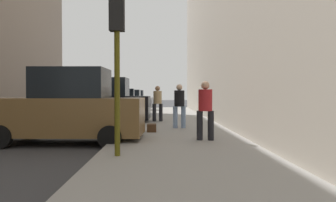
% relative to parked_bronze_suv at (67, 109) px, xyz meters
% --- Properties ---
extents(ground_plane, '(120.00, 120.00, 0.00)m').
position_rel_parked_bronze_suv_xyz_m(ground_plane, '(-2.65, 1.81, -1.03)').
color(ground_plane, '#38383A').
extents(sidewalk, '(4.00, 40.00, 0.15)m').
position_rel_parked_bronze_suv_xyz_m(sidewalk, '(3.35, 1.81, -0.96)').
color(sidewalk, gray).
rests_on(sidewalk, ground_plane).
extents(parked_bronze_suv, '(4.66, 2.18, 2.25)m').
position_rel_parked_bronze_suv_xyz_m(parked_bronze_suv, '(0.00, 0.00, 0.00)').
color(parked_bronze_suv, brown).
rests_on(parked_bronze_suv, ground_plane).
extents(parked_black_suv, '(4.65, 2.17, 2.25)m').
position_rel_parked_bronze_suv_xyz_m(parked_black_suv, '(0.00, 6.02, 0.00)').
color(parked_black_suv, black).
rests_on(parked_black_suv, ground_plane).
extents(parked_blue_sedan, '(4.27, 2.19, 1.79)m').
position_rel_parked_bronze_suv_xyz_m(parked_blue_sedan, '(0.00, 11.00, -0.18)').
color(parked_blue_sedan, navy).
rests_on(parked_blue_sedan, ground_plane).
extents(parked_gray_coupe, '(4.25, 2.15, 1.79)m').
position_rel_parked_bronze_suv_xyz_m(parked_gray_coupe, '(0.00, 16.97, -0.18)').
color(parked_gray_coupe, slate).
rests_on(parked_gray_coupe, ground_plane).
extents(parked_silver_sedan, '(4.21, 2.08, 1.79)m').
position_rel_parked_bronze_suv_xyz_m(parked_silver_sedan, '(0.00, 21.99, -0.18)').
color(parked_silver_sedan, '#B7BABF').
rests_on(parked_silver_sedan, ground_plane).
extents(fire_hydrant, '(0.42, 0.22, 0.70)m').
position_rel_parked_bronze_suv_xyz_m(fire_hydrant, '(1.80, 6.90, -0.54)').
color(fire_hydrant, red).
rests_on(fire_hydrant, sidewalk).
extents(traffic_light, '(0.32, 0.32, 3.60)m').
position_rel_parked_bronze_suv_xyz_m(traffic_light, '(1.85, -2.70, 1.73)').
color(traffic_light, '#514C0F').
rests_on(traffic_light, sidewalk).
extents(pedestrian_in_red_jacket, '(0.53, 0.47, 1.71)m').
position_rel_parked_bronze_suv_xyz_m(pedestrian_in_red_jacket, '(4.09, -0.40, 0.07)').
color(pedestrian_in_red_jacket, black).
rests_on(pedestrian_in_red_jacket, sidewalk).
extents(pedestrian_in_tan_coat, '(0.53, 0.47, 1.71)m').
position_rel_parked_bronze_suv_xyz_m(pedestrian_in_tan_coat, '(2.64, 6.00, 0.07)').
color(pedestrian_in_tan_coat, black).
rests_on(pedestrian_in_tan_coat, sidewalk).
extents(pedestrian_in_jeans, '(0.51, 0.42, 1.71)m').
position_rel_parked_bronze_suv_xyz_m(pedestrian_in_jeans, '(3.53, 2.95, 0.07)').
color(pedestrian_in_jeans, '#728CB2').
rests_on(pedestrian_in_jeans, sidewalk).
extents(duffel_bag, '(0.32, 0.44, 0.28)m').
position_rel_parked_bronze_suv_xyz_m(duffel_bag, '(2.48, 1.70, -0.74)').
color(duffel_bag, '#472D19').
rests_on(duffel_bag, sidewalk).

